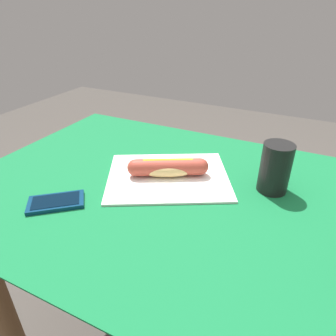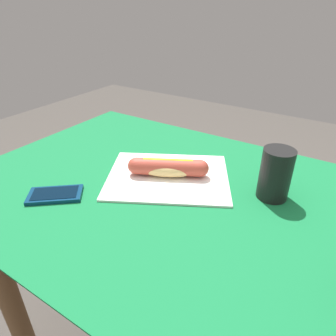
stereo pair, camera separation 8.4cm
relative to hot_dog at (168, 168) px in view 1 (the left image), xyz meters
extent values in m
cylinder|color=brown|center=(-0.42, 0.24, -0.42)|extent=(0.07, 0.07, 0.71)
cube|color=brown|center=(0.07, -0.05, -0.05)|extent=(1.14, 0.74, 0.03)
cube|color=#146B38|center=(0.07, -0.05, -0.03)|extent=(1.20, 0.80, 0.00)
cube|color=white|center=(0.00, 0.00, -0.03)|extent=(0.42, 0.39, 0.01)
ellipsoid|color=#E5BC75|center=(0.00, 0.00, 0.00)|extent=(0.18, 0.13, 0.04)
cylinder|color=#B24233|center=(0.00, 0.00, 0.00)|extent=(0.18, 0.13, 0.05)
sphere|color=#B24233|center=(0.08, 0.04, 0.00)|extent=(0.05, 0.05, 0.05)
sphere|color=#B24233|center=(-0.08, -0.04, 0.00)|extent=(0.05, 0.05, 0.05)
cube|color=yellow|center=(0.00, 0.00, 0.02)|extent=(0.12, 0.07, 0.00)
cube|color=#0A2D4C|center=(-0.19, -0.24, -0.03)|extent=(0.15, 0.14, 0.01)
cube|color=black|center=(-0.19, -0.24, -0.02)|extent=(0.12, 0.12, 0.00)
cylinder|color=black|center=(0.27, 0.06, 0.03)|extent=(0.08, 0.08, 0.13)
camera|label=1|loc=(0.32, -0.66, 0.41)|focal=32.34mm
camera|label=2|loc=(0.40, -0.62, 0.41)|focal=32.34mm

